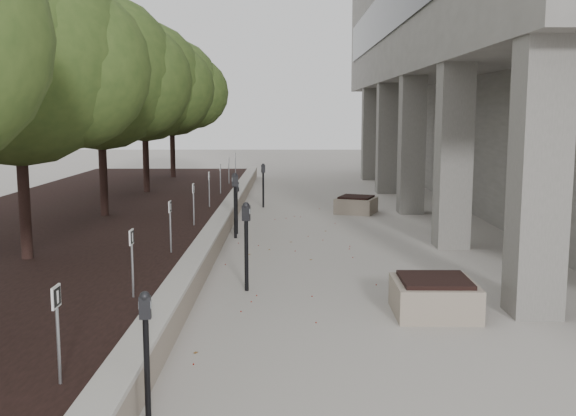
{
  "coord_description": "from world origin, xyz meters",
  "views": [
    {
      "loc": [
        -0.18,
        -8.52,
        2.95
      ],
      "look_at": [
        -0.2,
        5.34,
        0.96
      ],
      "focal_mm": 41.63,
      "sensor_mm": 36.0,
      "label": 1
    }
  ],
  "objects_px": {
    "crabapple_tree_2": "(19,102)",
    "parking_meter_2": "(246,247)",
    "parking_meter_3": "(235,206)",
    "planter_front": "(434,296)",
    "parking_meter_1": "(147,356)",
    "parking_meter_4": "(237,207)",
    "crabapple_tree_3": "(101,105)",
    "crabapple_tree_5": "(172,108)",
    "planter_back": "(356,204)",
    "parking_meter_5": "(263,185)",
    "crabapple_tree_4": "(144,107)"
  },
  "relations": [
    {
      "from": "crabapple_tree_3",
      "to": "crabapple_tree_5",
      "type": "relative_size",
      "value": 1.0
    },
    {
      "from": "crabapple_tree_5",
      "to": "planter_back",
      "type": "relative_size",
      "value": 5.04
    },
    {
      "from": "crabapple_tree_3",
      "to": "planter_back",
      "type": "relative_size",
      "value": 5.04
    },
    {
      "from": "crabapple_tree_3",
      "to": "parking_meter_5",
      "type": "distance_m",
      "value": 6.16
    },
    {
      "from": "crabapple_tree_2",
      "to": "parking_meter_4",
      "type": "relative_size",
      "value": 4.12
    },
    {
      "from": "planter_back",
      "to": "parking_meter_4",
      "type": "bearing_deg",
      "value": -133.41
    },
    {
      "from": "parking_meter_1",
      "to": "planter_back",
      "type": "distance_m",
      "value": 13.87
    },
    {
      "from": "parking_meter_5",
      "to": "planter_back",
      "type": "distance_m",
      "value": 3.06
    },
    {
      "from": "crabapple_tree_4",
      "to": "planter_front",
      "type": "bearing_deg",
      "value": -60.61
    },
    {
      "from": "crabapple_tree_3",
      "to": "crabapple_tree_5",
      "type": "bearing_deg",
      "value": 90.0
    },
    {
      "from": "crabapple_tree_2",
      "to": "crabapple_tree_3",
      "type": "height_order",
      "value": "same"
    },
    {
      "from": "crabapple_tree_4",
      "to": "crabapple_tree_5",
      "type": "relative_size",
      "value": 1.0
    },
    {
      "from": "crabapple_tree_2",
      "to": "planter_front",
      "type": "xyz_separation_m",
      "value": [
        6.76,
        -2.0,
        -2.84
      ]
    },
    {
      "from": "crabapple_tree_2",
      "to": "parking_meter_2",
      "type": "relative_size",
      "value": 3.64
    },
    {
      "from": "crabapple_tree_2",
      "to": "crabapple_tree_5",
      "type": "distance_m",
      "value": 15.0
    },
    {
      "from": "crabapple_tree_3",
      "to": "parking_meter_5",
      "type": "xyz_separation_m",
      "value": [
        3.82,
        4.19,
        -2.43
      ]
    },
    {
      "from": "crabapple_tree_4",
      "to": "crabapple_tree_5",
      "type": "height_order",
      "value": "same"
    },
    {
      "from": "crabapple_tree_5",
      "to": "parking_meter_5",
      "type": "xyz_separation_m",
      "value": [
        3.82,
        -5.81,
        -2.43
      ]
    },
    {
      "from": "crabapple_tree_5",
      "to": "parking_meter_5",
      "type": "height_order",
      "value": "crabapple_tree_5"
    },
    {
      "from": "parking_meter_1",
      "to": "planter_back",
      "type": "xyz_separation_m",
      "value": [
        3.35,
        13.46,
        -0.39
      ]
    },
    {
      "from": "parking_meter_1",
      "to": "planter_front",
      "type": "bearing_deg",
      "value": 40.19
    },
    {
      "from": "crabapple_tree_3",
      "to": "parking_meter_3",
      "type": "relative_size",
      "value": 3.5
    },
    {
      "from": "crabapple_tree_2",
      "to": "crabapple_tree_4",
      "type": "xyz_separation_m",
      "value": [
        0.0,
        10.0,
        0.0
      ]
    },
    {
      "from": "crabapple_tree_2",
      "to": "parking_meter_1",
      "type": "xyz_separation_m",
      "value": [
        3.26,
        -5.43,
        -2.48
      ]
    },
    {
      "from": "parking_meter_1",
      "to": "parking_meter_5",
      "type": "xyz_separation_m",
      "value": [
        0.56,
        14.61,
        0.05
      ]
    },
    {
      "from": "crabapple_tree_2",
      "to": "parking_meter_3",
      "type": "bearing_deg",
      "value": 50.23
    },
    {
      "from": "planter_back",
      "to": "parking_meter_2",
      "type": "bearing_deg",
      "value": -107.2
    },
    {
      "from": "parking_meter_1",
      "to": "parking_meter_4",
      "type": "relative_size",
      "value": 0.97
    },
    {
      "from": "parking_meter_2",
      "to": "crabapple_tree_4",
      "type": "bearing_deg",
      "value": 121.66
    },
    {
      "from": "crabapple_tree_4",
      "to": "parking_meter_3",
      "type": "bearing_deg",
      "value": -60.69
    },
    {
      "from": "crabapple_tree_3",
      "to": "planter_front",
      "type": "xyz_separation_m",
      "value": [
        6.76,
        -7.0,
        -2.84
      ]
    },
    {
      "from": "planter_back",
      "to": "parking_meter_5",
      "type": "bearing_deg",
      "value": 157.49
    },
    {
      "from": "crabapple_tree_2",
      "to": "parking_meter_4",
      "type": "height_order",
      "value": "crabapple_tree_2"
    },
    {
      "from": "parking_meter_4",
      "to": "parking_meter_5",
      "type": "xyz_separation_m",
      "value": [
        0.47,
        4.61,
        0.03
      ]
    },
    {
      "from": "planter_back",
      "to": "crabapple_tree_2",
      "type": "bearing_deg",
      "value": -129.47
    },
    {
      "from": "parking_meter_1",
      "to": "parking_meter_2",
      "type": "height_order",
      "value": "parking_meter_2"
    },
    {
      "from": "parking_meter_1",
      "to": "parking_meter_2",
      "type": "relative_size",
      "value": 0.86
    },
    {
      "from": "parking_meter_2",
      "to": "planter_back",
      "type": "bearing_deg",
      "value": 84.34
    },
    {
      "from": "parking_meter_2",
      "to": "planter_front",
      "type": "xyz_separation_m",
      "value": [
        2.84,
        -1.31,
        -0.47
      ]
    },
    {
      "from": "crabapple_tree_5",
      "to": "parking_meter_1",
      "type": "xyz_separation_m",
      "value": [
        3.26,
        -20.43,
        -2.48
      ]
    },
    {
      "from": "parking_meter_3",
      "to": "planter_front",
      "type": "bearing_deg",
      "value": -76.44
    },
    {
      "from": "parking_meter_3",
      "to": "parking_meter_4",
      "type": "height_order",
      "value": "parking_meter_3"
    },
    {
      "from": "parking_meter_3",
      "to": "parking_meter_4",
      "type": "bearing_deg",
      "value": 75.09
    },
    {
      "from": "parking_meter_2",
      "to": "parking_meter_3",
      "type": "xyz_separation_m",
      "value": [
        -0.56,
        4.71,
        0.03
      ]
    },
    {
      "from": "crabapple_tree_3",
      "to": "parking_meter_3",
      "type": "xyz_separation_m",
      "value": [
        3.35,
        -0.97,
        -2.34
      ]
    },
    {
      "from": "parking_meter_3",
      "to": "crabapple_tree_4",
      "type": "bearing_deg",
      "value": 103.41
    },
    {
      "from": "crabapple_tree_5",
      "to": "planter_back",
      "type": "bearing_deg",
      "value": -46.51
    },
    {
      "from": "crabapple_tree_3",
      "to": "crabapple_tree_5",
      "type": "height_order",
      "value": "same"
    },
    {
      "from": "crabapple_tree_4",
      "to": "planter_front",
      "type": "height_order",
      "value": "crabapple_tree_4"
    },
    {
      "from": "crabapple_tree_3",
      "to": "parking_meter_2",
      "type": "bearing_deg",
      "value": -55.46
    }
  ]
}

